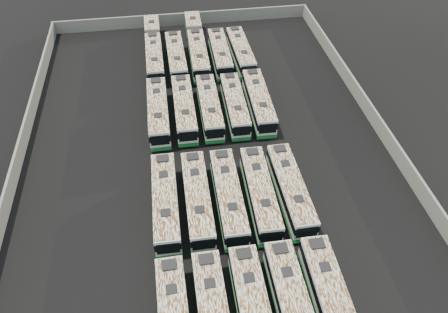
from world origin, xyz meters
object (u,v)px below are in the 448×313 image
bus_front_right (293,309)px  bus_midback_left (184,109)px  bus_front_far_right (332,303)px  bus_midfront_far_right (290,190)px  bus_back_right (220,54)px  bus_back_far_right (241,52)px  bus_midback_far_left (158,112)px  bus_midfront_far_left (166,202)px  bus_back_far_left (154,49)px  bus_midback_far_right (259,102)px  bus_back_center (197,45)px  bus_midfront_right (260,193)px  bus_back_left (176,58)px  bus_midfront_left (198,199)px  bus_midfront_center (228,197)px  bus_midback_right (235,105)px  bus_midback_center (210,107)px

bus_front_right → bus_midback_left: bearing=103.0°
bus_front_far_right → bus_midfront_far_right: bearing=91.4°
bus_back_right → bus_back_far_right: size_ratio=0.99×
bus_front_right → bus_midback_far_left: same height
bus_midfront_far_left → bus_back_far_left: (-0.06, 32.43, -0.07)m
bus_midback_far_left → bus_midback_far_right: bus_midback_far_left is taller
bus_back_center → bus_midfront_far_right: bearing=-77.3°
bus_front_far_right → bus_midback_left: (-10.06, 29.44, -0.02)m
bus_midfront_right → bus_midback_far_left: (-10.11, 15.94, 0.03)m
bus_midfront_right → bus_back_right: 29.49m
bus_midfront_far_right → bus_midback_far_left: 20.85m
bus_midfront_far_left → bus_back_left: bus_midfront_far_left is taller
bus_midback_far_left → bus_back_far_left: (0.03, 16.74, -0.07)m
bus_midfront_right → bus_midfront_far_right: size_ratio=1.00×
bus_midback_far_right → bus_back_center: (-6.60, 16.49, -0.02)m
bus_midfront_left → bus_midfront_center: bearing=-1.6°
bus_back_left → bus_back_far_right: bus_back_left is taller
bus_midfront_far_left → bus_back_center: 33.06m
bus_midfront_center → bus_back_far_left: bus_midfront_center is taller
bus_midfront_left → bus_back_left: size_ratio=1.01×
bus_midback_far_left → bus_back_far_right: (13.41, 13.57, -0.05)m
bus_midfront_left → bus_midfront_far_right: 10.04m
bus_midback_left → bus_back_far_right: size_ratio=1.02×
bus_back_right → bus_front_right: bearing=-89.3°
bus_midback_left → bus_midback_right: size_ratio=1.04×
bus_midfront_right → bus_midback_far_left: 18.88m
bus_midfront_far_right → bus_midback_center: 17.36m
bus_midfront_far_left → bus_back_center: bus_midfront_far_left is taller
bus_front_far_right → bus_midback_far_right: size_ratio=1.01×
bus_back_far_left → bus_back_right: (10.14, -3.19, 0.01)m
bus_back_right → bus_midback_center: bearing=-103.4°
bus_front_far_right → bus_back_far_right: bus_front_far_right is taller
bus_midback_far_left → bus_back_right: (10.16, 13.55, -0.06)m
bus_front_far_right → bus_midfront_far_left: size_ratio=1.01×
bus_midfront_right → bus_back_right: (0.05, 29.49, -0.03)m
bus_back_far_left → bus_back_right: size_ratio=1.55×
bus_back_far_left → bus_midback_right: bearing=-59.0°
bus_midback_far_right → bus_back_left: bearing=129.0°
bus_midfront_left → bus_midfront_center: bus_midfront_center is taller
bus_front_right → bus_midfront_far_right: size_ratio=1.02×
bus_midfront_far_right → bus_back_far_right: (-0.05, 29.50, -0.02)m
bus_back_far_left → bus_back_far_right: size_ratio=1.54×
bus_midback_far_right → bus_back_far_right: bus_midback_far_right is taller
bus_midfront_left → bus_back_far_right: size_ratio=1.02×
bus_midfront_right → bus_midback_center: bus_midfront_right is taller
bus_midfront_far_right → bus_midback_left: bus_midback_left is taller
bus_midfront_far_right → bus_back_center: bus_back_center is taller
bus_front_far_right → bus_midfront_center: (-6.78, 13.34, -0.02)m
bus_midfront_right → bus_midback_left: bus_midback_left is taller
bus_midfront_left → bus_midback_left: (-0.01, 15.98, 0.01)m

